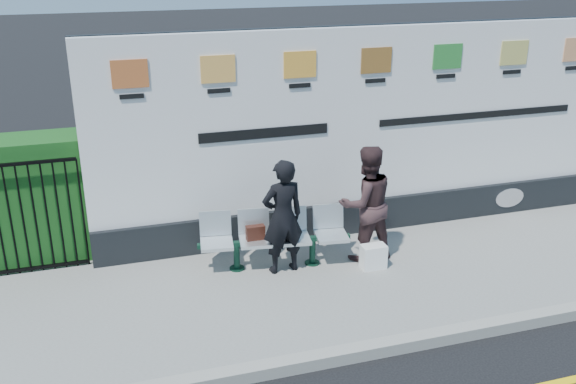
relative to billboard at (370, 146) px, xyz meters
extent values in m
cube|color=gray|center=(-0.50, -1.35, -1.36)|extent=(14.00, 3.00, 0.12)
cube|color=gray|center=(-0.50, -2.85, -1.35)|extent=(14.00, 0.18, 0.14)
cube|color=black|center=(0.00, 0.00, -1.05)|extent=(8.00, 0.30, 0.50)
cube|color=white|center=(0.00, 0.00, 0.45)|extent=(8.00, 0.14, 2.50)
cube|color=#184D19|center=(-5.08, 0.45, -0.45)|extent=(2.35, 0.70, 1.70)
imported|color=black|center=(-1.60, -0.93, -0.53)|extent=(0.60, 0.44, 1.54)
imported|color=#382426|center=(-0.43, -0.90, -0.50)|extent=(0.83, 0.67, 1.60)
cube|color=#33150E|center=(-1.92, -0.75, -0.79)|extent=(0.25, 0.11, 0.19)
cube|color=white|center=(-0.43, -1.22, -1.14)|extent=(0.33, 0.20, 0.33)
camera|label=1|loc=(-3.75, -8.16, 2.75)|focal=40.00mm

